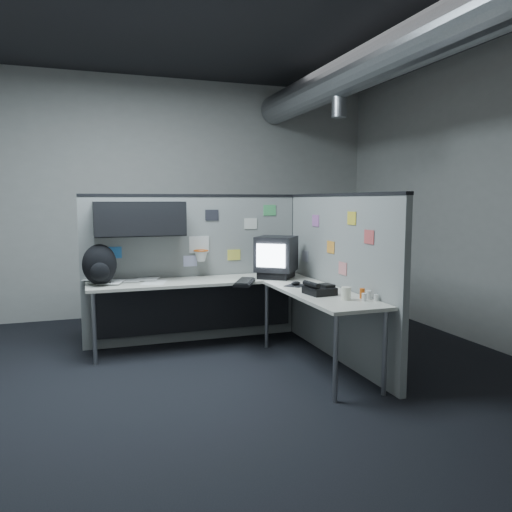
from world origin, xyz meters
name	(u,v)px	position (x,y,z in m)	size (l,w,h in m)	color
room	(296,139)	(0.56, 0.00, 2.10)	(5.62, 5.62, 3.22)	black
partition_back	(181,253)	(-0.25, 1.23, 1.00)	(2.44, 0.42, 1.63)	gray
partition_right	(337,276)	(1.10, 0.22, 0.82)	(0.07, 2.23, 1.63)	gray
desk	(230,294)	(0.15, 0.70, 0.61)	(2.31, 2.11, 0.73)	beige
monitor	(276,257)	(0.71, 0.86, 0.96)	(0.55, 0.55, 0.45)	black
keyboard	(245,282)	(0.26, 0.59, 0.75)	(0.34, 0.46, 0.04)	black
mouse	(296,284)	(0.70, 0.32, 0.75)	(0.26, 0.26, 0.04)	black
phone	(319,290)	(0.72, -0.16, 0.77)	(0.25, 0.27, 0.12)	black
bottles	(367,295)	(0.99, -0.51, 0.77)	(0.14, 0.18, 0.09)	silver
cup	(346,293)	(0.82, -0.46, 0.78)	(0.08, 0.08, 0.11)	white
papers	(124,280)	(-0.87, 1.16, 0.74)	(0.86, 0.74, 0.02)	white
backpack	(100,265)	(-1.11, 0.99, 0.93)	(0.39, 0.39, 0.40)	black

